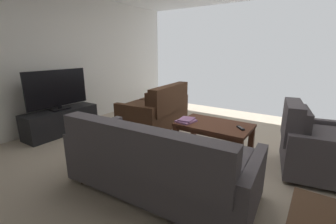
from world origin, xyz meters
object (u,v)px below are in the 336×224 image
flat_tv (57,89)px  book_stack (186,120)px  sofa_main (157,162)px  tv_stand (61,121)px  tv_remote (241,128)px  loveseat_near (157,110)px  coffee_table (214,128)px  armchair_side (316,146)px

flat_tv → book_stack: (-2.27, -0.62, -0.34)m
sofa_main → tv_stand: size_ratio=1.58×
tv_remote → loveseat_near: bearing=-13.5°
tv_remote → book_stack: bearing=10.9°
coffee_table → armchair_side: armchair_side is taller
coffee_table → armchair_side: bearing=-171.7°
loveseat_near → tv_remote: 1.77m
flat_tv → book_stack: flat_tv is taller
sofa_main → tv_remote: 1.33m
book_stack → sofa_main: bearing=103.9°
loveseat_near → flat_tv: bearing=42.2°
flat_tv → tv_remote: 3.14m
tv_stand → flat_tv: size_ratio=1.16×
sofa_main → tv_remote: sofa_main is taller
coffee_table → tv_remote: 0.39m
sofa_main → tv_remote: size_ratio=14.02×
tv_stand → armchair_side: armchair_side is taller
book_stack → coffee_table: bearing=-159.5°
coffee_table → flat_tv: size_ratio=0.92×
tv_stand → loveseat_near: bearing=-137.8°
sofa_main → coffee_table: sofa_main is taller
loveseat_near → tv_stand: (1.31, 1.18, -0.14)m
book_stack → tv_remote: (-0.76, -0.15, -0.01)m
sofa_main → tv_remote: bearing=-111.8°
sofa_main → coffee_table: (-0.11, -1.22, 0.04)m
tv_stand → book_stack: 2.37m
sofa_main → coffee_table: bearing=-95.2°
flat_tv → armchair_side: flat_tv is taller
loveseat_near → coffee_table: size_ratio=1.40×
loveseat_near → book_stack: bearing=149.8°
book_stack → loveseat_near: bearing=-30.2°
tv_stand → coffee_table: bearing=-163.9°
tv_remote → tv_stand: bearing=14.3°
coffee_table → tv_remote: (-0.38, -0.00, 0.08)m
loveseat_near → flat_tv: size_ratio=1.29×
coffee_table → tv_stand: coffee_table is taller
coffee_table → armchair_side: (-1.25, -0.18, -0.03)m
coffee_table → tv_stand: (2.65, 0.77, -0.17)m
armchair_side → loveseat_near: bearing=-5.2°
tv_stand → tv_remote: (-3.03, -0.77, 0.25)m
armchair_side → coffee_table: bearing=8.3°
sofa_main → loveseat_near: 2.05m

